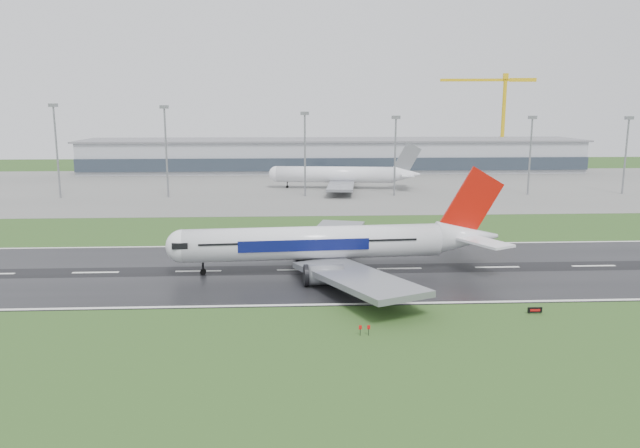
{
  "coord_description": "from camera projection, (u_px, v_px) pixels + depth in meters",
  "views": [
    {
      "loc": [
        -21.85,
        -117.81,
        32.37
      ],
      "look_at": [
        -15.33,
        12.0,
        7.0
      ],
      "focal_mm": 34.36,
      "sensor_mm": 36.0,
      "label": 1
    }
  ],
  "objects": [
    {
      "name": "floodmast_4",
      "position": [
        530.0,
        157.0,
        221.38
      ],
      "size": [
        0.64,
        0.64,
        27.33
      ],
      "primitive_type": "cylinder",
      "color": "gray",
      "rests_on": "ground"
    },
    {
      "name": "tower_crane",
      "position": [
        503.0,
        121.0,
        318.65
      ],
      "size": [
        48.78,
        8.25,
        47.86
      ],
      "primitive_type": null,
      "rotation": [
        0.0,
        0.0,
        -0.12
      ],
      "color": "gold",
      "rests_on": "ground"
    },
    {
      "name": "runway",
      "position": [
        399.0,
        269.0,
        122.75
      ],
      "size": [
        400.0,
        45.0,
        0.1
      ],
      "primitive_type": "cube",
      "color": "black",
      "rests_on": "ground"
    },
    {
      "name": "ground",
      "position": [
        399.0,
        269.0,
        122.76
      ],
      "size": [
        520.0,
        520.0,
        0.0
      ],
      "primitive_type": "plane",
      "color": "#26481A",
      "rests_on": "ground"
    },
    {
      "name": "floodmast_3",
      "position": [
        395.0,
        158.0,
        218.95
      ],
      "size": [
        0.64,
        0.64,
        27.41
      ],
      "primitive_type": "cylinder",
      "color": "gray",
      "rests_on": "ground"
    },
    {
      "name": "apron",
      "position": [
        344.0,
        187.0,
        245.28
      ],
      "size": [
        400.0,
        130.0,
        0.08
      ],
      "primitive_type": "cube",
      "color": "slate",
      "rests_on": "ground"
    },
    {
      "name": "floodmast_1",
      "position": [
        166.0,
        154.0,
        214.61
      ],
      "size": [
        0.64,
        0.64,
        31.04
      ],
      "primitive_type": "cylinder",
      "color": "gray",
      "rests_on": "ground"
    },
    {
      "name": "main_airliner",
      "position": [
        337.0,
        222.0,
        119.4
      ],
      "size": [
        70.04,
        67.14,
        19.42
      ],
      "primitive_type": null,
      "rotation": [
        0.0,
        0.0,
        0.07
      ],
      "color": "white",
      "rests_on": "runway"
    },
    {
      "name": "runway_sign",
      "position": [
        535.0,
        310.0,
        96.41
      ],
      "size": [
        2.31,
        0.34,
        1.04
      ],
      "primitive_type": null,
      "rotation": [
        0.0,
        0.0,
        0.03
      ],
      "color": "black",
      "rests_on": "ground"
    },
    {
      "name": "floodmast_2",
      "position": [
        305.0,
        156.0,
        217.22
      ],
      "size": [
        0.64,
        0.64,
        28.83
      ],
      "primitive_type": "cylinder",
      "color": "gray",
      "rests_on": "ground"
    },
    {
      "name": "terminal",
      "position": [
        333.0,
        156.0,
        302.67
      ],
      "size": [
        240.0,
        36.0,
        15.0
      ],
      "primitive_type": "cube",
      "color": "#999CA4",
      "rests_on": "ground"
    },
    {
      "name": "floodmast_5",
      "position": [
        625.0,
        157.0,
        223.15
      ],
      "size": [
        0.64,
        0.64,
        27.13
      ],
      "primitive_type": "cylinder",
      "color": "gray",
      "rests_on": "ground"
    },
    {
      "name": "parked_airliner",
      "position": [
        341.0,
        166.0,
        238.42
      ],
      "size": [
        66.7,
        63.1,
        17.65
      ],
      "primitive_type": null,
      "rotation": [
        0.0,
        0.0,
        -0.12
      ],
      "color": "white",
      "rests_on": "apron"
    },
    {
      "name": "floodmast_0",
      "position": [
        57.0,
        153.0,
        212.7
      ],
      "size": [
        0.64,
        0.64,
        31.63
      ],
      "primitive_type": "cylinder",
      "color": "gray",
      "rests_on": "ground"
    }
  ]
}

